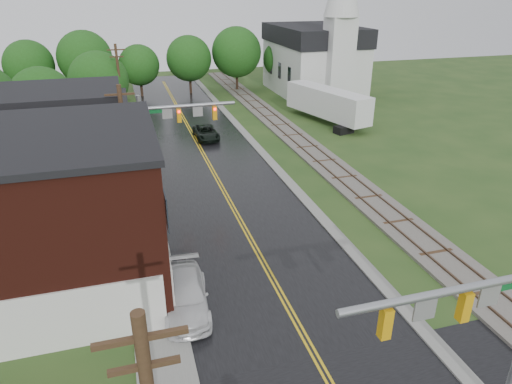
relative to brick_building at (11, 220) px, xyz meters
name	(u,v)px	position (x,y,z in m)	size (l,w,h in m)	color
main_road	(210,166)	(12.48, 15.00, -4.15)	(10.00, 90.00, 0.02)	black
curb_right	(253,143)	(17.88, 20.00, -4.15)	(0.80, 70.00, 0.12)	gray
sidewalk_left	(141,198)	(6.28, 10.00, -4.15)	(2.40, 50.00, 0.12)	gray
brick_building	(11,220)	(0.00, 0.00, 0.00)	(14.30, 10.30, 8.30)	#43160E
yellow_house	(67,159)	(1.48, 11.00, -0.95)	(8.00, 7.00, 6.40)	tan
darkred_building	(89,135)	(2.48, 20.00, -1.95)	(7.00, 6.00, 4.40)	#3F0F0C
church	(317,53)	(32.48, 38.74, 1.68)	(10.40, 18.40, 20.00)	silver
railroad	(296,138)	(22.48, 20.00, -4.05)	(3.20, 80.00, 0.30)	#59544C
traffic_signal_near	(481,315)	(15.96, -13.00, 0.82)	(7.34, 0.30, 7.20)	gray
traffic_signal_far	(170,123)	(9.01, 12.00, 0.82)	(7.34, 0.43, 7.20)	gray
utility_pole_b	(127,151)	(5.68, 7.00, 0.57)	(1.80, 0.28, 9.00)	#382616
utility_pole_c	(120,86)	(5.68, 29.00, 0.57)	(1.80, 0.28, 9.00)	#382616
tree_left_c	(44,100)	(-1.36, 24.90, 0.36)	(6.00, 6.00, 7.65)	black
tree_left_e	(100,82)	(3.64, 30.90, 0.66)	(6.40, 6.40, 8.16)	black
suv_dark	(206,133)	(13.61, 22.76, -3.49)	(2.18, 4.73, 1.32)	black
pickup_white	(186,295)	(7.68, -3.72, -3.40)	(2.12, 5.21, 1.51)	silver
semi_trailer	(327,103)	(28.12, 25.06, -1.88)	(5.75, 12.35, 3.82)	black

